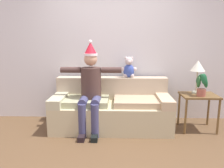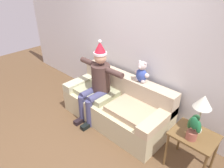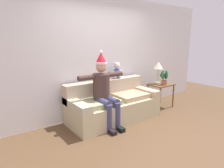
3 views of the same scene
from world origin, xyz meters
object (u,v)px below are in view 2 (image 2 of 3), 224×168
at_px(table_lamp, 203,104).
at_px(person_seated, 97,81).
at_px(couch, 117,105).
at_px(teddy_bear, 142,73).
at_px(potted_plant, 194,127).
at_px(side_table, 193,140).

bearing_deg(table_lamp, person_seated, -174.48).
distance_m(couch, person_seated, 0.58).
relative_size(couch, person_seated, 1.32).
height_order(couch, table_lamp, table_lamp).
bearing_deg(table_lamp, teddy_bear, 167.48).
distance_m(table_lamp, potted_plant, 0.32).
height_order(person_seated, potted_plant, person_seated).
xyz_separation_m(person_seated, teddy_bear, (0.65, 0.43, 0.25)).
relative_size(couch, table_lamp, 3.56).
xyz_separation_m(couch, person_seated, (-0.34, -0.16, 0.44)).
height_order(couch, side_table, couch).
xyz_separation_m(person_seated, potted_plant, (1.82, -0.02, 0.03)).
bearing_deg(couch, potted_plant, -7.15).
xyz_separation_m(teddy_bear, table_lamp, (1.15, -0.26, 0.05)).
height_order(table_lamp, potted_plant, table_lamp).
relative_size(side_table, table_lamp, 1.10).
bearing_deg(couch, teddy_bear, 40.69).
relative_size(teddy_bear, side_table, 0.62).
bearing_deg(potted_plant, teddy_bear, 158.91).
bearing_deg(potted_plant, couch, 172.85).
bearing_deg(side_table, potted_plant, -94.13).
bearing_deg(couch, side_table, -3.29).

